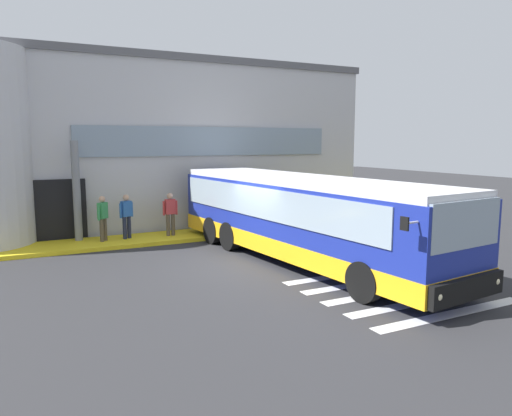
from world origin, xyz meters
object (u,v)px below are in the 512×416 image
bus_main_foreground (302,220)px  passenger_at_curb_edge (170,212)px  entry_support_column (77,191)px  passenger_near_column (103,216)px  passenger_by_doorway (126,214)px

bus_main_foreground → passenger_at_curb_edge: bearing=117.8°
entry_support_column → passenger_near_column: 1.34m
bus_main_foreground → passenger_near_column: (-5.25, 5.29, -0.26)m
entry_support_column → passenger_at_curb_edge: size_ratio=2.20×
entry_support_column → bus_main_foreground: size_ratio=0.31×
entry_support_column → passenger_near_column: (0.80, -0.58, -0.91)m
passenger_by_doorway → passenger_at_curb_edge: 1.65m
entry_support_column → passenger_at_curb_edge: bearing=-11.4°
entry_support_column → bus_main_foreground: 8.46m
bus_main_foreground → passenger_near_column: size_ratio=7.11×
passenger_at_curb_edge → passenger_by_doorway: bearing=174.0°
passenger_near_column → passenger_at_curb_edge: size_ratio=1.00×
passenger_near_column → passenger_by_doorway: (0.87, 0.08, 0.00)m
entry_support_column → passenger_by_doorway: size_ratio=2.20×
entry_support_column → passenger_near_column: bearing=-35.8°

